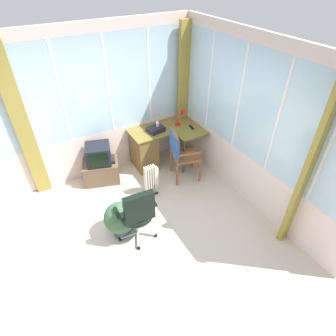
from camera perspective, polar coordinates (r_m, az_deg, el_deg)
name	(u,v)px	position (r m, az deg, el deg)	size (l,w,h in m)	color
ground	(142,238)	(4.42, -5.43, -14.20)	(4.90, 4.82, 0.06)	beige
north_window_panel	(88,108)	(5.05, -16.03, 11.75)	(3.90, 0.07, 2.67)	silver
east_window_panel	(255,129)	(4.44, 17.38, 7.73)	(0.07, 3.82, 2.67)	silver
curtain_north_left	(23,128)	(4.91, -27.65, 7.25)	(0.24, 0.07, 2.57)	olive
curtain_corner	(184,92)	(5.63, 3.22, 15.28)	(0.24, 0.07, 2.57)	olive
curtain_east_far	(308,170)	(3.90, 26.90, -0.41)	(0.24, 0.07, 2.57)	olive
desk	(147,148)	(5.47, -4.25, 4.10)	(1.32, 0.90, 0.76)	olive
desk_lamp	(183,115)	(5.44, 3.02, 10.79)	(0.22, 0.19, 0.33)	red
tv_remote	(191,127)	(5.45, 4.84, 8.37)	(0.04, 0.15, 0.02)	black
spray_bottle	(158,125)	(5.30, -2.15, 8.72)	(0.06, 0.06, 0.22)	#DD98B7
paper_tray	(156,129)	(5.30, -2.53, 7.98)	(0.30, 0.23, 0.09)	#201F2B
wooden_armchair	(179,150)	(5.02, 2.30, 3.74)	(0.60, 0.59, 0.99)	brown
office_chair	(137,212)	(3.98, -6.32, -8.97)	(0.60, 0.58, 0.98)	#B7B7BF
tv_on_stand	(101,165)	(5.26, -13.67, 0.53)	(0.74, 0.62, 0.78)	brown
space_heater	(151,180)	(4.86, -3.41, -2.42)	(0.27, 0.18, 0.60)	silver
potted_plant	(121,218)	(4.23, -9.64, -10.08)	(0.48, 0.48, 0.59)	#364A56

